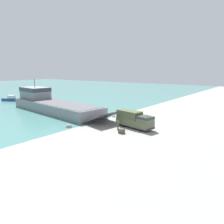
% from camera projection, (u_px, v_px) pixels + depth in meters
% --- Properties ---
extents(ground_plane, '(240.00, 240.00, 0.00)m').
position_uv_depth(ground_plane, '(129.00, 123.00, 45.25)').
color(ground_plane, gray).
extents(landing_craft, '(11.79, 36.91, 8.27)m').
position_uv_depth(landing_craft, '(50.00, 103.00, 58.79)').
color(landing_craft, gray).
rests_on(landing_craft, ground_plane).
extents(military_truck, '(3.81, 8.18, 3.15)m').
position_uv_depth(military_truck, '(134.00, 119.00, 41.47)').
color(military_truck, '#566042').
rests_on(military_truck, ground_plane).
extents(soldier_on_ramp, '(0.34, 0.49, 1.83)m').
position_uv_depth(soldier_on_ramp, '(118.00, 125.00, 39.81)').
color(soldier_on_ramp, '#3D4C33').
rests_on(soldier_on_ramp, ground_plane).
extents(moored_boat_a, '(5.66, 7.74, 1.97)m').
position_uv_depth(moored_boat_a, '(13.00, 99.00, 77.17)').
color(moored_boat_a, navy).
rests_on(moored_boat_a, ground_plane).
extents(cargo_crate, '(0.85, 1.00, 0.80)m').
position_uv_depth(cargo_crate, '(122.00, 131.00, 38.07)').
color(cargo_crate, '#4C4738').
rests_on(cargo_crate, ground_plane).
extents(shoreline_rock_a, '(0.82, 0.82, 0.82)m').
position_uv_depth(shoreline_rock_a, '(114.00, 117.00, 51.15)').
color(shoreline_rock_a, gray).
rests_on(shoreline_rock_a, ground_plane).
extents(shoreline_rock_b, '(1.19, 1.19, 1.19)m').
position_uv_depth(shoreline_rock_b, '(69.00, 127.00, 42.13)').
color(shoreline_rock_b, gray).
rests_on(shoreline_rock_b, ground_plane).
extents(shoreline_rock_c, '(1.15, 1.15, 1.15)m').
position_uv_depth(shoreline_rock_c, '(119.00, 113.00, 55.32)').
color(shoreline_rock_c, gray).
rests_on(shoreline_rock_c, ground_plane).
extents(shoreline_rock_d, '(1.03, 1.03, 1.03)m').
position_uv_depth(shoreline_rock_d, '(125.00, 115.00, 53.76)').
color(shoreline_rock_d, '#66605B').
rests_on(shoreline_rock_d, ground_plane).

